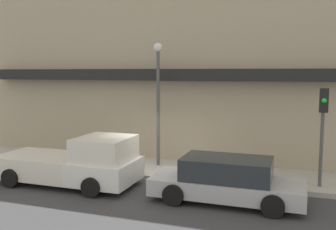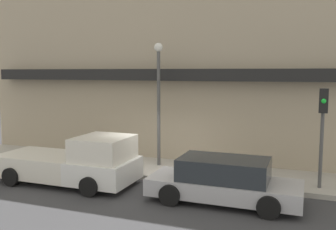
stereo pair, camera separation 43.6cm
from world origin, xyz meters
name	(u,v)px [view 1 (the left image)]	position (x,y,z in m)	size (l,w,h in m)	color
ground_plane	(149,180)	(0.00, 0.00, 0.00)	(80.00, 80.00, 0.00)	#38383A
sidewalk	(162,169)	(0.00, 1.42, 0.09)	(36.00, 2.85, 0.18)	#ADA89E
building	(183,65)	(0.02, 4.33, 4.39)	(19.80, 3.80, 10.18)	tan
pickup_truck	(76,163)	(-2.31, -1.33, 0.79)	(5.24, 2.31, 1.82)	white
parked_car	(227,180)	(3.18, -1.33, 0.69)	(4.73, 2.00, 1.41)	#ADADB2
fire_hydrant	(196,166)	(1.60, 0.89, 0.48)	(0.20, 0.20, 0.61)	red
street_lamp	(158,89)	(-0.24, 1.67, 3.38)	(0.36, 0.36, 5.07)	#4C4C4C
traffic_light	(323,119)	(6.01, 0.64, 2.50)	(0.28, 0.42, 3.36)	#4C4C4C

